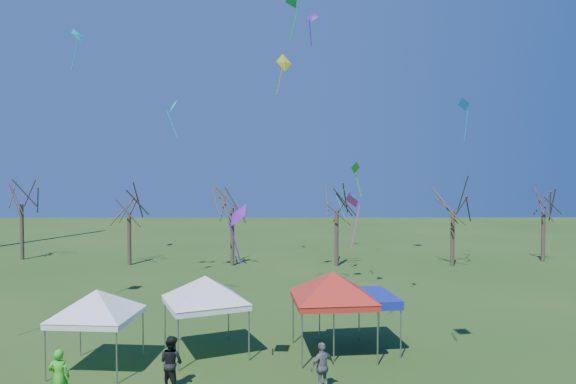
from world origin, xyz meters
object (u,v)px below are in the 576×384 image
(tent_white_mid, at_px, (205,281))
(person_grey, at_px, (322,367))
(tree_0, at_px, (21,185))
(tent_red, at_px, (333,277))
(tent_white_west, at_px, (96,295))
(tree_1, at_px, (129,194))
(tree_3, at_px, (337,190))
(tree_5, at_px, (544,194))
(person_green, at_px, (59,377))
(tree_4, at_px, (453,191))
(tree_2, at_px, (232,188))
(tent_blue, at_px, (358,299))
(person_dark, at_px, (171,362))

(tent_white_mid, distance_m, person_grey, 6.20)
(tree_0, height_order, tent_red, tree_0)
(tent_white_west, bearing_deg, tree_0, 121.91)
(tree_1, relative_size, tree_3, 0.95)
(tree_5, relative_size, person_grey, 4.46)
(tree_3, height_order, person_green, tree_3)
(tree_1, height_order, person_green, tree_1)
(tree_1, bearing_deg, tent_red, -54.85)
(tree_3, distance_m, tree_4, 9.32)
(tree_2, relative_size, tent_blue, 2.47)
(tree_4, distance_m, person_dark, 29.68)
(tree_5, height_order, tent_white_mid, tree_5)
(tree_3, bearing_deg, tree_2, 177.73)
(tree_5, bearing_deg, tree_2, -176.30)
(tent_red, distance_m, person_dark, 7.16)
(tent_white_mid, bearing_deg, tree_2, 92.73)
(tent_white_west, relative_size, person_dark, 2.15)
(tree_0, relative_size, person_grey, 5.04)
(person_green, height_order, person_grey, person_green)
(tree_0, relative_size, tent_white_mid, 2.15)
(person_green, bearing_deg, tree_5, -143.41)
(tree_0, distance_m, tree_3, 27.09)
(tree_4, bearing_deg, tent_white_mid, -129.82)
(tree_0, bearing_deg, tree_2, -9.24)
(person_dark, bearing_deg, tent_blue, -118.52)
(tree_1, xyz_separation_m, tent_blue, (15.72, -20.10, -3.66))
(tree_3, xyz_separation_m, tree_4, (9.32, -0.04, -0.02))
(tree_5, relative_size, person_dark, 4.06)
(tree_4, bearing_deg, person_dark, -126.53)
(tree_0, distance_m, tree_2, 18.72)
(person_dark, bearing_deg, tree_0, -23.49)
(tent_white_mid, height_order, person_green, tent_white_mid)
(tent_white_mid, bearing_deg, tent_red, 0.03)
(tree_2, bearing_deg, tent_red, -73.15)
(person_dark, distance_m, person_grey, 5.19)
(tree_3, xyz_separation_m, tent_red, (-2.20, -20.12, -2.91))
(tree_4, distance_m, tree_5, 8.62)
(tent_red, bearing_deg, person_dark, -149.86)
(tree_1, height_order, tree_3, tree_3)
(tent_white_west, bearing_deg, tree_1, 103.87)
(tent_white_mid, bearing_deg, tree_4, 50.18)
(tree_0, distance_m, tree_5, 44.59)
(person_dark, xyz_separation_m, person_grey, (5.18, -0.22, -0.08))
(tent_white_mid, height_order, person_grey, tent_white_mid)
(tent_red, distance_m, person_green, 10.54)
(person_green, bearing_deg, tree_0, -67.16)
(tent_white_west, relative_size, person_grey, 2.36)
(tree_2, relative_size, tree_5, 1.10)
(tree_3, bearing_deg, tree_5, 6.52)
(tree_2, distance_m, tent_white_west, 22.49)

